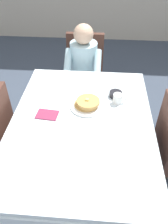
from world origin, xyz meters
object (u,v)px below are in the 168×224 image
object	(u,v)px
knife_right_of_plate	(110,109)
spoon_near_edge	(81,135)
chair_diner	(84,69)
fork_left_of_plate	(64,107)
breakfast_stack	(87,103)
diner_person	(83,65)
dining_table_main	(82,130)
plate_breakfast	(87,106)
bowl_butter	(116,94)
cup_coffee	(118,99)

from	to	relation	value
knife_right_of_plate	spoon_near_edge	world-z (taller)	same
chair_diner	fork_left_of_plate	size ratio (longest dim) A/B	5.17
knife_right_of_plate	breakfast_stack	bearing A→B (deg)	79.39
diner_person	breakfast_stack	world-z (taller)	diner_person
dining_table_main	fork_left_of_plate	world-z (taller)	fork_left_of_plate
plate_breakfast	spoon_near_edge	size ratio (longest dim) A/B	1.87
dining_table_main	knife_right_of_plate	size ratio (longest dim) A/B	7.62
diner_person	spoon_near_edge	bearing A→B (deg)	93.95
plate_breakfast	spoon_near_edge	distance (m)	0.33
chair_diner	breakfast_stack	xyz separation A→B (m)	(0.10, -0.99, 0.25)
bowl_butter	fork_left_of_plate	bearing A→B (deg)	-156.64
plate_breakfast	bowl_butter	xyz separation A→B (m)	(0.24, 0.17, 0.01)
fork_left_of_plate	dining_table_main	bearing A→B (deg)	-137.56
chair_diner	fork_left_of_plate	distance (m)	1.04
bowl_butter	spoon_near_edge	world-z (taller)	bowl_butter
chair_diner	fork_left_of_plate	xyz separation A→B (m)	(-0.09, -1.01, 0.21)
diner_person	spoon_near_edge	distance (m)	1.16
dining_table_main	diner_person	bearing A→B (deg)	93.84
diner_person	breakfast_stack	xyz separation A→B (m)	(0.10, -0.83, 0.11)
plate_breakfast	fork_left_of_plate	bearing A→B (deg)	-173.99
chair_diner	bowl_butter	world-z (taller)	chair_diner
bowl_butter	spoon_near_edge	size ratio (longest dim) A/B	0.73
plate_breakfast	knife_right_of_plate	distance (m)	0.19
plate_breakfast	breakfast_stack	size ratio (longest dim) A/B	1.35
chair_diner	dining_table_main	bearing A→B (deg)	93.33
spoon_near_edge	dining_table_main	bearing A→B (deg)	99.23
dining_table_main	breakfast_stack	distance (m)	0.23
plate_breakfast	knife_right_of_plate	size ratio (longest dim) A/B	1.40
chair_diner	bowl_butter	size ratio (longest dim) A/B	8.45
diner_person	knife_right_of_plate	xyz separation A→B (m)	(0.29, -0.85, 0.07)
plate_breakfast	knife_right_of_plate	world-z (taller)	plate_breakfast
dining_table_main	bowl_butter	xyz separation A→B (m)	(0.27, 0.35, 0.11)
dining_table_main	bowl_butter	bearing A→B (deg)	52.13
breakfast_stack	knife_right_of_plate	distance (m)	0.19
chair_diner	knife_right_of_plate	bearing A→B (deg)	105.96
breakfast_stack	knife_right_of_plate	world-z (taller)	breakfast_stack
chair_diner	knife_right_of_plate	size ratio (longest dim) A/B	4.65
dining_table_main	diner_person	world-z (taller)	diner_person
spoon_near_edge	cup_coffee	bearing A→B (deg)	60.46
plate_breakfast	breakfast_stack	world-z (taller)	breakfast_stack
diner_person	spoon_near_edge	world-z (taller)	diner_person
chair_diner	bowl_butter	bearing A→B (deg)	112.27
cup_coffee	knife_right_of_plate	distance (m)	0.12
dining_table_main	breakfast_stack	xyz separation A→B (m)	(0.03, 0.18, 0.13)
diner_person	chair_diner	bearing A→B (deg)	-90.00
diner_person	cup_coffee	size ratio (longest dim) A/B	9.91
breakfast_stack	knife_right_of_plate	xyz separation A→B (m)	(0.19, -0.02, -0.04)
dining_table_main	chair_diner	xyz separation A→B (m)	(-0.07, 1.17, -0.12)
chair_diner	plate_breakfast	size ratio (longest dim) A/B	3.32
diner_person	knife_right_of_plate	size ratio (longest dim) A/B	5.60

